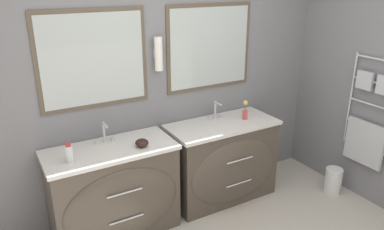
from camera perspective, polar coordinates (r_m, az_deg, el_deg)
name	(u,v)px	position (r m, az deg, el deg)	size (l,w,h in m)	color
wall_back	(161,77)	(3.61, -4.79, 5.73)	(5.25, 0.16, 2.60)	slate
wall_right	(372,77)	(4.11, 25.72, 5.29)	(0.13, 3.49, 2.60)	slate
vanity_left	(115,191)	(3.46, -11.70, -11.34)	(1.12, 0.59, 0.84)	#4C4238
vanity_right	(223,161)	(3.91, 4.78, -7.01)	(1.12, 0.59, 0.84)	#4C4238
faucet_left	(104,133)	(3.37, -13.19, -2.71)	(0.17, 0.12, 0.19)	silver
faucet_right	(216,111)	(3.83, 3.65, 0.66)	(0.17, 0.12, 0.19)	silver
toiletry_bottle	(69,153)	(3.12, -18.23, -5.58)	(0.06, 0.06, 0.16)	silver
amenity_bowl	(142,143)	(3.26, -7.65, -4.24)	(0.12, 0.12, 0.07)	black
flower_vase	(245,111)	(3.86, 8.09, 0.57)	(0.05, 0.05, 0.20)	#CC4C51
waste_bin	(333,180)	(4.38, 20.72, -9.31)	(0.18, 0.18, 0.29)	silver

